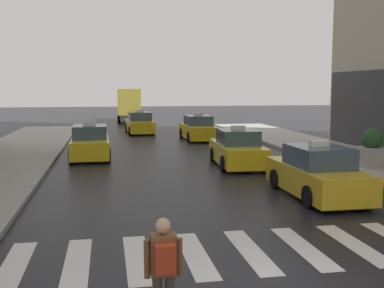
{
  "coord_description": "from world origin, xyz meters",
  "views": [
    {
      "loc": [
        -3.55,
        -6.17,
        3.46
      ],
      "look_at": [
        -0.95,
        8.0,
        1.71
      ],
      "focal_mm": 43.44,
      "sensor_mm": 36.0,
      "label": 1
    }
  ],
  "objects_px": {
    "pedestrian_with_backpack": "(164,266)",
    "planter_mid_block": "(372,149)",
    "taxi_lead": "(317,174)",
    "taxi_fourth": "(198,129)",
    "box_truck": "(129,104)",
    "taxi_second": "(237,150)",
    "taxi_fifth": "(140,124)",
    "taxi_third": "(90,143)"
  },
  "relations": [
    {
      "from": "taxi_lead",
      "to": "pedestrian_with_backpack",
      "type": "xyz_separation_m",
      "value": [
        -5.82,
        -7.38,
        0.25
      ]
    },
    {
      "from": "taxi_lead",
      "to": "taxi_fourth",
      "type": "xyz_separation_m",
      "value": [
        -0.6,
        16.62,
        0.0
      ]
    },
    {
      "from": "taxi_second",
      "to": "planter_mid_block",
      "type": "bearing_deg",
      "value": -20.31
    },
    {
      "from": "taxi_fifth",
      "to": "box_truck",
      "type": "relative_size",
      "value": 0.61
    },
    {
      "from": "box_truck",
      "to": "planter_mid_block",
      "type": "relative_size",
      "value": 4.75
    },
    {
      "from": "taxi_fifth",
      "to": "box_truck",
      "type": "height_order",
      "value": "box_truck"
    },
    {
      "from": "taxi_lead",
      "to": "box_truck",
      "type": "relative_size",
      "value": 0.6
    },
    {
      "from": "box_truck",
      "to": "taxi_fifth",
      "type": "bearing_deg",
      "value": -88.87
    },
    {
      "from": "planter_mid_block",
      "to": "box_truck",
      "type": "bearing_deg",
      "value": 106.55
    },
    {
      "from": "taxi_third",
      "to": "planter_mid_block",
      "type": "bearing_deg",
      "value": -25.02
    },
    {
      "from": "taxi_lead",
      "to": "taxi_second",
      "type": "bearing_deg",
      "value": 98.18
    },
    {
      "from": "taxi_fifth",
      "to": "pedestrian_with_backpack",
      "type": "bearing_deg",
      "value": -93.33
    },
    {
      "from": "taxi_lead",
      "to": "taxi_fifth",
      "type": "bearing_deg",
      "value": 100.71
    },
    {
      "from": "taxi_lead",
      "to": "taxi_fifth",
      "type": "relative_size",
      "value": 0.99
    },
    {
      "from": "taxi_lead",
      "to": "taxi_fourth",
      "type": "relative_size",
      "value": 1.0
    },
    {
      "from": "taxi_third",
      "to": "taxi_fifth",
      "type": "xyz_separation_m",
      "value": [
        3.29,
        12.1,
        0.0
      ]
    },
    {
      "from": "taxi_fifth",
      "to": "planter_mid_block",
      "type": "xyz_separation_m",
      "value": [
        8.57,
        -17.63,
        0.15
      ]
    },
    {
      "from": "taxi_second",
      "to": "taxi_third",
      "type": "bearing_deg",
      "value": 151.37
    },
    {
      "from": "taxi_second",
      "to": "box_truck",
      "type": "relative_size",
      "value": 0.61
    },
    {
      "from": "taxi_lead",
      "to": "planter_mid_block",
      "type": "relative_size",
      "value": 2.84
    },
    {
      "from": "taxi_fourth",
      "to": "box_truck",
      "type": "height_order",
      "value": "box_truck"
    },
    {
      "from": "taxi_lead",
      "to": "taxi_second",
      "type": "relative_size",
      "value": 0.98
    },
    {
      "from": "taxi_fifth",
      "to": "pedestrian_with_backpack",
      "type": "distance_m",
      "value": 29.22
    },
    {
      "from": "pedestrian_with_backpack",
      "to": "taxi_lead",
      "type": "bearing_deg",
      "value": 51.75
    },
    {
      "from": "box_truck",
      "to": "planter_mid_block",
      "type": "height_order",
      "value": "box_truck"
    },
    {
      "from": "taxi_third",
      "to": "pedestrian_with_backpack",
      "type": "distance_m",
      "value": 17.15
    },
    {
      "from": "pedestrian_with_backpack",
      "to": "planter_mid_block",
      "type": "height_order",
      "value": "planter_mid_block"
    },
    {
      "from": "taxi_second",
      "to": "pedestrian_with_backpack",
      "type": "height_order",
      "value": "taxi_second"
    },
    {
      "from": "taxi_fourth",
      "to": "taxi_lead",
      "type": "bearing_deg",
      "value": -87.93
    },
    {
      "from": "taxi_second",
      "to": "box_truck",
      "type": "xyz_separation_m",
      "value": [
        -3.47,
        27.67,
        1.13
      ]
    },
    {
      "from": "box_truck",
      "to": "planter_mid_block",
      "type": "distance_m",
      "value": 30.94
    },
    {
      "from": "taxi_lead",
      "to": "taxi_fifth",
      "type": "height_order",
      "value": "same"
    },
    {
      "from": "taxi_third",
      "to": "taxi_fourth",
      "type": "xyz_separation_m",
      "value": [
        6.81,
        6.93,
        0.0
      ]
    },
    {
      "from": "taxi_second",
      "to": "taxi_fifth",
      "type": "xyz_separation_m",
      "value": [
        -3.24,
        15.66,
        0.0
      ]
    },
    {
      "from": "taxi_second",
      "to": "taxi_fourth",
      "type": "relative_size",
      "value": 1.01
    },
    {
      "from": "taxi_third",
      "to": "taxi_fourth",
      "type": "distance_m",
      "value": 9.71
    },
    {
      "from": "pedestrian_with_backpack",
      "to": "planter_mid_block",
      "type": "xyz_separation_m",
      "value": [
        10.27,
        11.53,
        -0.1
      ]
    },
    {
      "from": "taxi_lead",
      "to": "taxi_third",
      "type": "relative_size",
      "value": 0.99
    },
    {
      "from": "taxi_second",
      "to": "taxi_fifth",
      "type": "height_order",
      "value": "same"
    },
    {
      "from": "taxi_fifth",
      "to": "taxi_third",
      "type": "bearing_deg",
      "value": -105.21
    },
    {
      "from": "taxi_third",
      "to": "pedestrian_with_backpack",
      "type": "xyz_separation_m",
      "value": [
        1.59,
        -17.07,
        0.25
      ]
    },
    {
      "from": "taxi_fourth",
      "to": "planter_mid_block",
      "type": "relative_size",
      "value": 2.85
    }
  ]
}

